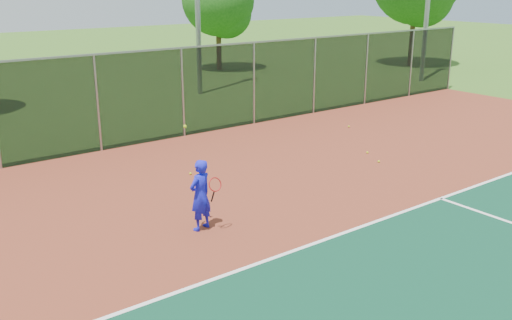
% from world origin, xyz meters
% --- Properties ---
extents(ground, '(120.00, 120.00, 0.00)m').
position_xyz_m(ground, '(0.00, 0.00, 0.00)').
color(ground, '#325F1B').
rests_on(ground, ground).
extents(court_apron, '(30.00, 20.00, 0.02)m').
position_xyz_m(court_apron, '(0.00, 2.00, 0.01)').
color(court_apron, brown).
rests_on(court_apron, ground).
extents(fence_back, '(30.00, 0.06, 3.03)m').
position_xyz_m(fence_back, '(0.00, 12.00, 1.56)').
color(fence_back, black).
rests_on(fence_back, court_apron).
extents(tennis_player, '(0.65, 0.67, 2.32)m').
position_xyz_m(tennis_player, '(-3.63, 5.00, 0.80)').
color(tennis_player, '#171ADA').
rests_on(tennis_player, court_apron).
extents(practice_ball_0, '(0.07, 0.07, 0.07)m').
position_xyz_m(practice_ball_0, '(5.40, 9.41, 0.06)').
color(practice_ball_0, '#B7CE18').
rests_on(practice_ball_0, court_apron).
extents(practice_ball_2, '(0.07, 0.07, 0.07)m').
position_xyz_m(practice_ball_2, '(-1.97, 8.27, 0.06)').
color(practice_ball_2, '#B7CE18').
rests_on(practice_ball_2, court_apron).
extents(practice_ball_3, '(0.07, 0.07, 0.07)m').
position_xyz_m(practice_ball_3, '(3.46, 6.73, 0.06)').
color(practice_ball_3, '#B7CE18').
rests_on(practice_ball_3, court_apron).
extents(practice_ball_4, '(0.07, 0.07, 0.07)m').
position_xyz_m(practice_ball_4, '(3.03, 5.90, 0.06)').
color(practice_ball_4, '#B7CE18').
rests_on(practice_ball_4, court_apron).
extents(tree_back_mid, '(4.26, 4.26, 6.25)m').
position_xyz_m(tree_back_mid, '(9.59, 24.15, 3.92)').
color(tree_back_mid, '#392614').
rests_on(tree_back_mid, ground).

